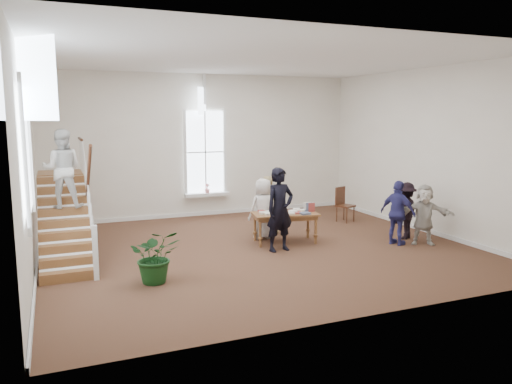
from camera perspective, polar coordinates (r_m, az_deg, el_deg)
name	(u,v)px	position (r m, az deg, el deg)	size (l,w,h in m)	color
ground	(259,248)	(12.24, 0.29, -6.46)	(10.00, 10.00, 0.00)	#42261A
room_shell	(206,203)	(16.20, -5.68, -1.28)	(10.49, 10.00, 10.00)	silver
staircase	(64,188)	(11.76, -21.13, 0.38)	(1.10, 4.10, 2.92)	brown
library_table	(285,216)	(12.68, 3.31, -2.76)	(1.75, 1.08, 0.83)	brown
police_officer	(280,210)	(11.84, 2.75, -2.02)	(0.73, 0.48, 2.00)	black
elderly_woman	(263,209)	(13.04, 0.82, -1.91)	(0.78, 0.51, 1.60)	beige
person_yellow	(266,205)	(13.61, 1.16, -1.49)	(0.77, 0.60, 1.59)	#D2BB83
woman_cluster_a	(398,213)	(12.91, 15.91, -2.32)	(0.95, 0.39, 1.62)	navy
woman_cluster_b	(406,211)	(13.63, 16.72, -2.05)	(0.96, 0.55, 1.49)	black
woman_cluster_c	(424,214)	(13.17, 18.65, -2.45)	(1.41, 0.45, 1.52)	beige
floor_plant	(156,256)	(9.89, -11.39, -7.17)	(0.95, 0.83, 1.06)	#113613
side_chair	(343,202)	(15.43, 9.93, -1.15)	(0.60, 0.60, 1.05)	#331E0E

